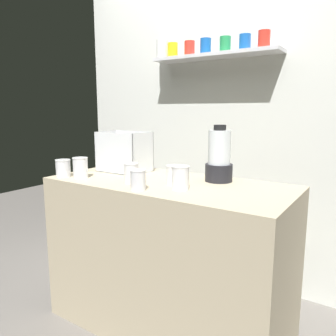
{
  "coord_description": "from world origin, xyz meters",
  "views": [
    {
      "loc": [
        1.02,
        -1.54,
        1.3
      ],
      "look_at": [
        0.0,
        0.0,
        0.98
      ],
      "focal_mm": 35.37,
      "sensor_mm": 36.0,
      "label": 1
    }
  ],
  "objects": [
    {
      "name": "juice_cup_beet_right",
      "position": [
        -0.02,
        -0.25,
        0.95
      ],
      "size": [
        0.08,
        0.08,
        0.11
      ],
      "color": "white",
      "rests_on": "counter"
    },
    {
      "name": "juice_cup_beet_far_right",
      "position": [
        0.07,
        -0.04,
        0.95
      ],
      "size": [
        0.09,
        0.09,
        0.11
      ],
      "color": "white",
      "rests_on": "counter"
    },
    {
      "name": "juice_cup_carrot_far_left",
      "position": [
        -0.62,
        -0.23,
        0.95
      ],
      "size": [
        0.09,
        0.09,
        0.11
      ],
      "color": "white",
      "rests_on": "counter"
    },
    {
      "name": "juice_cup_carrot_middle",
      "position": [
        -0.16,
        -0.14,
        0.95
      ],
      "size": [
        0.08,
        0.08,
        0.11
      ],
      "color": "white",
      "rests_on": "counter"
    },
    {
      "name": "blender_pitcher",
      "position": [
        0.23,
        0.18,
        1.03
      ],
      "size": [
        0.16,
        0.16,
        0.32
      ],
      "color": "black",
      "rests_on": "counter"
    },
    {
      "name": "back_wall_unit",
      "position": [
        -0.0,
        0.77,
        1.27
      ],
      "size": [
        2.6,
        0.24,
        2.5
      ],
      "color": "silver",
      "rests_on": "ground_plane"
    },
    {
      "name": "ground_plane",
      "position": [
        0.0,
        0.0,
        0.0
      ],
      "size": [
        8.0,
        8.0,
        0.0
      ],
      "primitive_type": "plane",
      "color": "slate"
    },
    {
      "name": "carrot_display_bin",
      "position": [
        -0.42,
        0.12,
        0.98
      ],
      "size": [
        0.32,
        0.22,
        0.26
      ],
      "color": "white",
      "rests_on": "counter"
    },
    {
      "name": "juice_cup_beet_left",
      "position": [
        -0.5,
        -0.2,
        0.96
      ],
      "size": [
        0.09,
        0.09,
        0.12
      ],
      "color": "white",
      "rests_on": "counter"
    },
    {
      "name": "counter",
      "position": [
        0.0,
        0.0,
        0.45
      ],
      "size": [
        1.4,
        0.64,
        0.9
      ],
      "primitive_type": "cube",
      "color": "tan",
      "rests_on": "ground_plane"
    },
    {
      "name": "juice_cup_pomegranate_rightmost",
      "position": [
        0.16,
        -0.12,
        0.95
      ],
      "size": [
        0.09,
        0.09,
        0.12
      ],
      "color": "white",
      "rests_on": "counter"
    }
  ]
}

